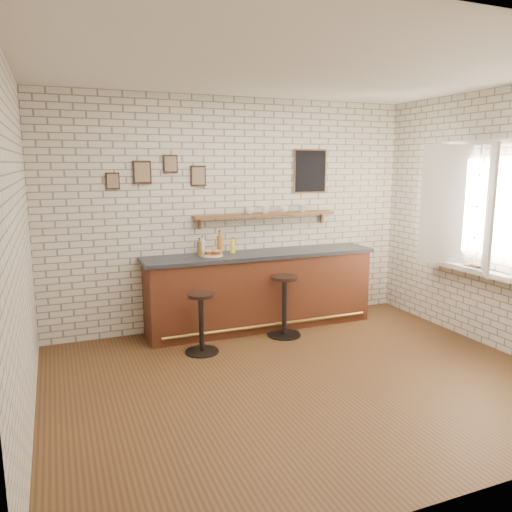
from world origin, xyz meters
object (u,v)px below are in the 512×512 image
at_px(shelf_cup_d, 302,208).
at_px(shelf_cup_b, 265,210).
at_px(bitters_bottle_amber, 220,244).
at_px(bar_stool_left, 201,321).
at_px(bitters_bottle_brown, 200,248).
at_px(bar_stool_right, 284,304).
at_px(bitters_bottle_white, 203,247).
at_px(book_upper, 474,265).
at_px(book_lower, 471,266).
at_px(shelf_cup_a, 249,211).
at_px(condiment_bottle_yellow, 233,246).
at_px(ciabatta_sandwich, 212,252).
at_px(shelf_cup_c, 284,209).
at_px(bar_counter, 261,290).
at_px(sandwich_plate, 212,255).

bearing_deg(shelf_cup_d, shelf_cup_b, 158.25).
height_order(bitters_bottle_amber, bar_stool_left, bitters_bottle_amber).
distance_m(bitters_bottle_brown, shelf_cup_b, 1.04).
relative_size(bar_stool_right, shelf_cup_d, 6.97).
distance_m(shelf_cup_b, shelf_cup_d, 0.56).
bearing_deg(bitters_bottle_white, bitters_bottle_brown, 180.00).
bearing_deg(book_upper, bitters_bottle_white, 156.05).
relative_size(shelf_cup_b, book_lower, 0.48).
relative_size(bar_stool_left, shelf_cup_a, 6.24).
relative_size(condiment_bottle_yellow, book_lower, 0.95).
height_order(condiment_bottle_yellow, bar_stool_right, condiment_bottle_yellow).
relative_size(bitters_bottle_white, shelf_cup_a, 2.19).
distance_m(ciabatta_sandwich, bitters_bottle_white, 0.16).
distance_m(bitters_bottle_brown, shelf_cup_a, 0.84).
height_order(bitters_bottle_white, condiment_bottle_yellow, bitters_bottle_white).
relative_size(condiment_bottle_yellow, shelf_cup_c, 1.78).
bearing_deg(book_upper, ciabatta_sandwich, 157.04).
bearing_deg(bitters_bottle_white, shelf_cup_c, 3.79).
relative_size(bar_counter, shelf_cup_c, 26.99).
relative_size(bitters_bottle_amber, book_upper, 1.48).
height_order(bitters_bottle_amber, bar_stool_right, bitters_bottle_amber).
bearing_deg(bar_stool_left, ciabatta_sandwich, 61.52).
bearing_deg(shelf_cup_b, ciabatta_sandwich, 155.05).
xyz_separation_m(sandwich_plate, bitters_bottle_white, (-0.08, 0.11, 0.09)).
bearing_deg(shelf_cup_b, shelf_cup_c, -38.36).
xyz_separation_m(bitters_bottle_brown, shelf_cup_a, (0.71, 0.08, 0.44)).
bearing_deg(book_lower, bitters_bottle_brown, 136.86).
xyz_separation_m(bar_counter, condiment_bottle_yellow, (-0.34, 0.12, 0.59)).
bearing_deg(bitters_bottle_white, shelf_cup_d, 3.05).
relative_size(ciabatta_sandwich, shelf_cup_b, 2.04).
height_order(bar_stool_left, book_upper, book_upper).
xyz_separation_m(bitters_bottle_amber, bar_stool_left, (-0.47, -0.72, -0.76)).
relative_size(bitters_bottle_white, bar_stool_right, 0.32).
distance_m(ciabatta_sandwich, book_upper, 3.17).
bearing_deg(shelf_cup_d, condiment_bottle_yellow, 162.47).
bearing_deg(book_lower, bar_counter, 130.96).
height_order(bitters_bottle_white, shelf_cup_a, shelf_cup_a).
xyz_separation_m(ciabatta_sandwich, shelf_cup_b, (0.80, 0.19, 0.49)).
bearing_deg(condiment_bottle_yellow, book_lower, -32.51).
bearing_deg(condiment_bottle_yellow, bitters_bottle_white, -180.00).
bearing_deg(condiment_bottle_yellow, book_upper, -33.09).
bearing_deg(book_upper, shelf_cup_c, 140.70).
bearing_deg(bitters_bottle_amber, bitters_bottle_brown, 180.00).
xyz_separation_m(bitters_bottle_white, shelf_cup_c, (1.17, 0.08, 0.43)).
relative_size(bar_counter, ciabatta_sandwich, 14.50).
xyz_separation_m(ciabatta_sandwich, bitters_bottle_white, (-0.09, 0.11, 0.06)).
bearing_deg(book_lower, bitters_bottle_amber, 134.52).
bearing_deg(bar_stool_right, bar_counter, 108.27).
bearing_deg(bar_stool_right, book_upper, -28.00).
distance_m(shelf_cup_a, book_lower, 2.83).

